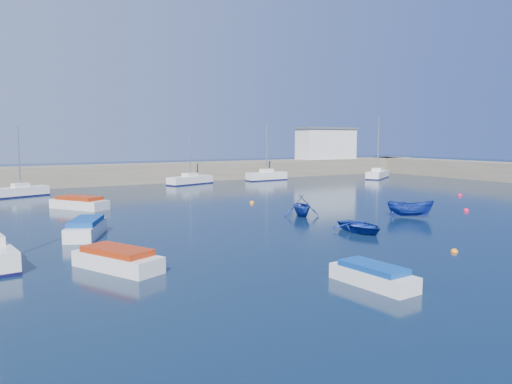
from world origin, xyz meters
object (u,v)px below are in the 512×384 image
motorboat_2 (79,203)px  dinghy_right (410,209)px  sailboat_7 (267,176)px  motorboat_3 (373,275)px  sailboat_8 (378,174)px  motorboat_1 (86,228)px  sailboat_5 (21,191)px  motorboat_0 (117,259)px  dinghy_center (361,226)px  sailboat_6 (190,180)px  dinghy_left (301,206)px  harbor_office (326,144)px

motorboat_2 → dinghy_right: size_ratio=1.59×
sailboat_7 → motorboat_3: bearing=150.1°
sailboat_8 → motorboat_1: sailboat_8 is taller
sailboat_5 → motorboat_1: 25.63m
motorboat_0 → sailboat_8: bearing=9.1°
sailboat_5 → dinghy_center: bearing=-172.3°
sailboat_6 → motorboat_2: size_ratio=1.59×
motorboat_3 → sailboat_8: bearing=41.2°
sailboat_8 → motorboat_0: (-48.65, -33.02, -0.14)m
sailboat_7 → dinghy_left: bearing=150.0°
sailboat_6 → dinghy_center: bearing=155.0°
harbor_office → dinghy_left: size_ratio=3.21×
harbor_office → motorboat_0: bearing=-137.1°
sailboat_7 → harbor_office: bearing=-73.9°
dinghy_left → sailboat_5: bearing=148.0°
harbor_office → sailboat_6: 27.93m
sailboat_7 → motorboat_2: (-29.51, -16.67, -0.15)m
motorboat_0 → motorboat_3: (8.52, -7.98, -0.06)m
motorboat_3 → dinghy_left: size_ratio=1.27×
sailboat_5 → sailboat_6: 21.32m
sailboat_5 → motorboat_2: (3.46, -12.55, -0.05)m
motorboat_2 → motorboat_3: size_ratio=1.38×
motorboat_3 → motorboat_1: bearing=111.3°
sailboat_5 → dinghy_right: bearing=-160.5°
motorboat_3 → sailboat_7: bearing=58.8°
motorboat_1 → dinghy_center: 17.54m
sailboat_5 → motorboat_0: 34.43m
sailboat_7 → dinghy_right: 35.57m
motorboat_0 → motorboat_1: motorboat_1 is taller
motorboat_1 → dinghy_left: (16.49, -0.03, 0.28)m
motorboat_3 → dinghy_center: (7.73, 9.23, -0.04)m
sailboat_7 → dinghy_center: bearing=154.0°
motorboat_2 → dinghy_left: (14.33, -13.08, 0.31)m
dinghy_right → motorboat_2: bearing=97.8°
harbor_office → sailboat_6: size_ratio=1.14×
motorboat_3 → dinghy_center: motorboat_3 is taller
sailboat_7 → dinghy_center: 40.53m
sailboat_7 → sailboat_8: size_ratio=0.89×
dinghy_right → harbor_office: bearing=17.6°
sailboat_7 → motorboat_2: sailboat_7 is taller
motorboat_0 → dinghy_left: dinghy_left is taller
sailboat_5 → sailboat_7: (32.96, 4.12, 0.10)m
sailboat_8 → dinghy_right: size_ratio=2.71×
motorboat_0 → motorboat_2: (2.59, 21.87, 0.02)m
motorboat_2 → sailboat_8: bearing=-19.0°
sailboat_6 → dinghy_right: bearing=167.0°
dinghy_right → sailboat_8: bearing=7.4°
harbor_office → sailboat_5: size_ratio=1.35×
motorboat_2 → motorboat_0: bearing=-129.4°
sailboat_6 → harbor_office: bearing=-98.1°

